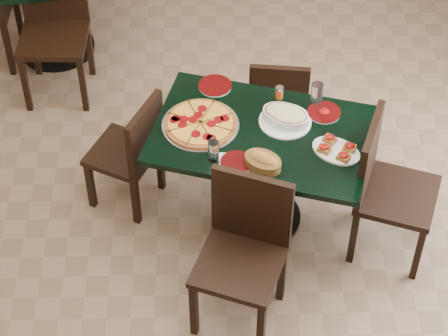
{
  "coord_description": "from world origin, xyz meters",
  "views": [
    {
      "loc": [
        0.05,
        -3.35,
        4.23
      ],
      "look_at": [
        0.14,
        0.0,
        0.76
      ],
      "focal_mm": 70.0,
      "sensor_mm": 36.0,
      "label": 1
    }
  ],
  "objects_px": {
    "bread_basket": "(263,161)",
    "bruschetta_platter": "(336,149)",
    "chair_right": "(384,182)",
    "pepperoni_pizza": "(201,124)",
    "chair_near": "(245,244)",
    "chair_left": "(133,149)",
    "back_chair_near": "(54,21)",
    "main_table": "(261,155)",
    "chair_far": "(278,101)",
    "lasagna_casserole": "(286,116)"
  },
  "relations": [
    {
      "from": "bread_basket",
      "to": "bruschetta_platter",
      "type": "bearing_deg",
      "value": 47.45
    },
    {
      "from": "chair_right",
      "to": "pepperoni_pizza",
      "type": "height_order",
      "value": "chair_right"
    },
    {
      "from": "chair_near",
      "to": "chair_left",
      "type": "xyz_separation_m",
      "value": [
        -0.65,
        0.83,
        -0.08
      ]
    },
    {
      "from": "chair_near",
      "to": "back_chair_near",
      "type": "bearing_deg",
      "value": 142.72
    },
    {
      "from": "main_table",
      "to": "chair_far",
      "type": "xyz_separation_m",
      "value": [
        0.15,
        0.61,
        -0.12
      ]
    },
    {
      "from": "pepperoni_pizza",
      "to": "bread_basket",
      "type": "xyz_separation_m",
      "value": [
        0.34,
        -0.34,
        0.02
      ]
    },
    {
      "from": "chair_near",
      "to": "pepperoni_pizza",
      "type": "xyz_separation_m",
      "value": [
        -0.23,
        0.72,
        0.23
      ]
    },
    {
      "from": "lasagna_casserole",
      "to": "bruschetta_platter",
      "type": "xyz_separation_m",
      "value": [
        0.27,
        -0.25,
        -0.02
      ]
    },
    {
      "from": "chair_right",
      "to": "chair_left",
      "type": "height_order",
      "value": "chair_right"
    },
    {
      "from": "bread_basket",
      "to": "pepperoni_pizza",
      "type": "bearing_deg",
      "value": 169.4
    },
    {
      "from": "main_table",
      "to": "chair_right",
      "type": "bearing_deg",
      "value": -0.55
    },
    {
      "from": "chair_left",
      "to": "bread_basket",
      "type": "distance_m",
      "value": 0.94
    },
    {
      "from": "main_table",
      "to": "bread_basket",
      "type": "distance_m",
      "value": 0.35
    },
    {
      "from": "chair_near",
      "to": "pepperoni_pizza",
      "type": "distance_m",
      "value": 0.79
    },
    {
      "from": "chair_right",
      "to": "chair_far",
      "type": "bearing_deg",
      "value": 54.42
    },
    {
      "from": "chair_far",
      "to": "chair_right",
      "type": "xyz_separation_m",
      "value": [
        0.55,
        -0.82,
        0.09
      ]
    },
    {
      "from": "chair_near",
      "to": "back_chair_near",
      "type": "height_order",
      "value": "back_chair_near"
    },
    {
      "from": "chair_left",
      "to": "pepperoni_pizza",
      "type": "distance_m",
      "value": 0.53
    },
    {
      "from": "chair_left",
      "to": "back_chair_near",
      "type": "bearing_deg",
      "value": -126.44
    },
    {
      "from": "pepperoni_pizza",
      "to": "bruschetta_platter",
      "type": "xyz_separation_m",
      "value": [
        0.76,
        -0.23,
        0.01
      ]
    },
    {
      "from": "chair_near",
      "to": "chair_left",
      "type": "relative_size",
      "value": 1.16
    },
    {
      "from": "lasagna_casserole",
      "to": "bread_basket",
      "type": "relative_size",
      "value": 1.25
    },
    {
      "from": "chair_near",
      "to": "chair_far",
      "type": "bearing_deg",
      "value": 98.57
    },
    {
      "from": "chair_far",
      "to": "pepperoni_pizza",
      "type": "distance_m",
      "value": 0.81
    },
    {
      "from": "chair_far",
      "to": "chair_left",
      "type": "xyz_separation_m",
      "value": [
        -0.92,
        -0.43,
        0.01
      ]
    },
    {
      "from": "main_table",
      "to": "pepperoni_pizza",
      "type": "height_order",
      "value": "pepperoni_pizza"
    },
    {
      "from": "lasagna_casserole",
      "to": "pepperoni_pizza",
      "type": "bearing_deg",
      "value": -149.97
    },
    {
      "from": "chair_right",
      "to": "pepperoni_pizza",
      "type": "bearing_deg",
      "value": 95.82
    },
    {
      "from": "chair_near",
      "to": "lasagna_casserole",
      "type": "relative_size",
      "value": 2.91
    },
    {
      "from": "chair_far",
      "to": "lasagna_casserole",
      "type": "height_order",
      "value": "lasagna_casserole"
    },
    {
      "from": "main_table",
      "to": "lasagna_casserole",
      "type": "relative_size",
      "value": 4.3
    },
    {
      "from": "main_table",
      "to": "chair_left",
      "type": "xyz_separation_m",
      "value": [
        -0.77,
        0.18,
        -0.11
      ]
    },
    {
      "from": "pepperoni_pizza",
      "to": "back_chair_near",
      "type": "bearing_deg",
      "value": 128.11
    },
    {
      "from": "chair_right",
      "to": "lasagna_casserole",
      "type": "relative_size",
      "value": 2.89
    },
    {
      "from": "back_chair_near",
      "to": "pepperoni_pizza",
      "type": "bearing_deg",
      "value": -49.7
    },
    {
      "from": "main_table",
      "to": "back_chair_near",
      "type": "height_order",
      "value": "back_chair_near"
    },
    {
      "from": "chair_left",
      "to": "back_chair_near",
      "type": "height_order",
      "value": "back_chair_near"
    },
    {
      "from": "pepperoni_pizza",
      "to": "bruschetta_platter",
      "type": "height_order",
      "value": "bruschetta_platter"
    },
    {
      "from": "chair_far",
      "to": "pepperoni_pizza",
      "type": "bearing_deg",
      "value": 54.11
    },
    {
      "from": "bread_basket",
      "to": "bruschetta_platter",
      "type": "distance_m",
      "value": 0.43
    },
    {
      "from": "chair_left",
      "to": "back_chair_near",
      "type": "relative_size",
      "value": 0.83
    },
    {
      "from": "back_chair_near",
      "to": "main_table",
      "type": "bearing_deg",
      "value": -42.61
    },
    {
      "from": "pepperoni_pizza",
      "to": "lasagna_casserole",
      "type": "relative_size",
      "value": 1.37
    },
    {
      "from": "chair_far",
      "to": "lasagna_casserole",
      "type": "relative_size",
      "value": 2.44
    },
    {
      "from": "chair_left",
      "to": "back_chair_near",
      "type": "xyz_separation_m",
      "value": [
        -0.6,
        1.19,
        0.1
      ]
    },
    {
      "from": "chair_right",
      "to": "bruschetta_platter",
      "type": "distance_m",
      "value": 0.38
    },
    {
      "from": "chair_near",
      "to": "lasagna_casserole",
      "type": "bearing_deg",
      "value": 91.11
    },
    {
      "from": "chair_right",
      "to": "pepperoni_pizza",
      "type": "relative_size",
      "value": 2.1
    },
    {
      "from": "pepperoni_pizza",
      "to": "bread_basket",
      "type": "bearing_deg",
      "value": -44.44
    },
    {
      "from": "chair_near",
      "to": "bread_basket",
      "type": "height_order",
      "value": "chair_near"
    }
  ]
}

